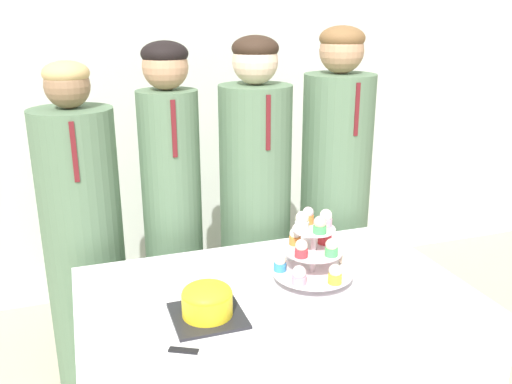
# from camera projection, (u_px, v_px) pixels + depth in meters

# --- Properties ---
(wall_back) EXTENTS (9.00, 0.06, 2.70)m
(wall_back) POSITION_uv_depth(u_px,v_px,m) (177.00, 58.00, 2.96)
(wall_back) COLOR silver
(wall_back) RESTS_ON ground_plane
(table) EXTENTS (1.27, 0.80, 0.71)m
(table) POSITION_uv_depth(u_px,v_px,m) (274.00, 381.00, 1.90)
(table) COLOR white
(table) RESTS_ON ground_plane
(round_cake) EXTENTS (0.21, 0.21, 0.11)m
(round_cake) POSITION_uv_depth(u_px,v_px,m) (207.00, 301.00, 1.62)
(round_cake) COLOR #232328
(round_cake) RESTS_ON table
(cake_knife) EXTENTS (0.25, 0.14, 0.01)m
(cake_knife) POSITION_uv_depth(u_px,v_px,m) (201.00, 353.00, 1.46)
(cake_knife) COLOR silver
(cake_knife) RESTS_ON table
(cupcake_stand) EXTENTS (0.28, 0.28, 0.26)m
(cupcake_stand) POSITION_uv_depth(u_px,v_px,m) (313.00, 250.00, 1.81)
(cupcake_stand) COLOR silver
(cupcake_stand) RESTS_ON table
(student_0) EXTENTS (0.32, 0.32, 1.42)m
(student_0) POSITION_uv_depth(u_px,v_px,m) (85.00, 251.00, 2.20)
(student_0) COLOR #567556
(student_0) RESTS_ON ground_plane
(student_1) EXTENTS (0.24, 0.25, 1.48)m
(student_1) POSITION_uv_depth(u_px,v_px,m) (173.00, 225.00, 2.29)
(student_1) COLOR #567556
(student_1) RESTS_ON ground_plane
(student_2) EXTENTS (0.31, 0.32, 1.50)m
(student_2) POSITION_uv_depth(u_px,v_px,m) (255.00, 219.00, 2.41)
(student_2) COLOR #567556
(student_2) RESTS_ON ground_plane
(student_3) EXTENTS (0.32, 0.32, 1.53)m
(student_3) POSITION_uv_depth(u_px,v_px,m) (334.00, 206.00, 2.53)
(student_3) COLOR #567556
(student_3) RESTS_ON ground_plane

